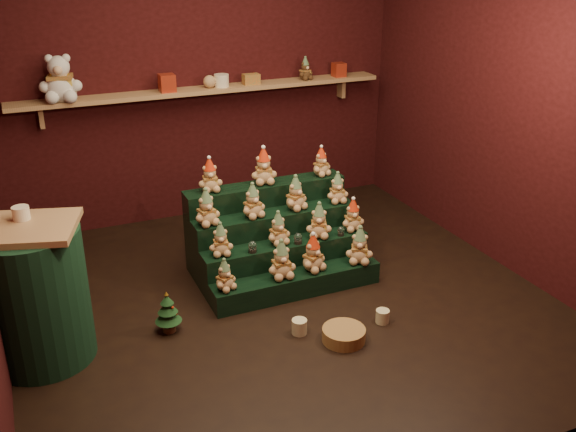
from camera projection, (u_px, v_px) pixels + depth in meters
name	position (u px, v px, depth m)	size (l,w,h in m)	color
ground	(283.00, 301.00, 5.05)	(4.00, 4.00, 0.00)	black
back_wall	(200.00, 76.00, 6.22)	(4.00, 0.10, 2.80)	black
front_wall	(468.00, 245.00, 2.77)	(4.00, 0.10, 2.80)	black
right_wall	(513.00, 101.00, 5.25)	(0.10, 4.00, 2.80)	black
back_shelf	(206.00, 90.00, 6.11)	(3.60, 0.26, 0.24)	#A78253
riser_tier_front	(297.00, 284.00, 5.12)	(1.40, 0.22, 0.18)	black
riser_tier_midfront	(286.00, 262.00, 5.27)	(1.40, 0.22, 0.36)	black
riser_tier_midback	(276.00, 242.00, 5.42)	(1.40, 0.22, 0.54)	black
riser_tier_back	(266.00, 222.00, 5.57)	(1.40, 0.22, 0.72)	black
teddy_0	(225.00, 275.00, 4.81)	(0.18, 0.16, 0.25)	tan
teddy_1	(281.00, 259.00, 4.97)	(0.22, 0.20, 0.31)	tan
teddy_2	(313.00, 253.00, 5.08)	(0.22, 0.20, 0.30)	tan
teddy_3	(360.00, 245.00, 5.21)	(0.22, 0.20, 0.31)	tan
teddy_4	(221.00, 239.00, 4.94)	(0.19, 0.17, 0.26)	tan
teddy_5	(278.00, 228.00, 5.12)	(0.19, 0.17, 0.27)	tan
teddy_6	(319.00, 220.00, 5.24)	(0.21, 0.19, 0.29)	tan
teddy_7	(353.00, 215.00, 5.37)	(0.19, 0.17, 0.27)	tan
teddy_8	(206.00, 207.00, 5.02)	(0.21, 0.19, 0.29)	tan
teddy_9	(253.00, 201.00, 5.16)	(0.20, 0.18, 0.28)	tan
teddy_10	(295.00, 193.00, 5.32)	(0.21, 0.19, 0.29)	tan
teddy_11	(337.00, 188.00, 5.46)	(0.19, 0.17, 0.26)	tan
teddy_12	(210.00, 175.00, 5.20)	(0.20, 0.18, 0.28)	tan
teddy_13	(264.00, 166.00, 5.37)	(0.22, 0.20, 0.30)	tan
teddy_14	(321.00, 162.00, 5.56)	(0.18, 0.16, 0.25)	tan
snow_globe_a	(252.00, 247.00, 5.01)	(0.07, 0.07, 0.09)	black
snow_globe_b	(298.00, 238.00, 5.16)	(0.07, 0.07, 0.09)	black
snow_globe_c	(341.00, 231.00, 5.30)	(0.06, 0.06, 0.08)	black
side_table	(35.00, 294.00, 4.19)	(0.76, 0.69, 0.98)	#A78253
table_ornament	(21.00, 213.00, 4.06)	(0.11, 0.11, 0.09)	beige
mini_christmas_tree	(168.00, 312.00, 4.60)	(0.19, 0.19, 0.33)	#4B2D1A
mug_left	(299.00, 327.00, 4.61)	(0.11, 0.11, 0.11)	beige
mug_right	(382.00, 316.00, 4.75)	(0.10, 0.10, 0.10)	beige
wicker_basket	(344.00, 335.00, 4.53)	(0.31, 0.31, 0.10)	#9F7740
white_bear	(59.00, 72.00, 5.50)	(0.36, 0.33, 0.51)	silver
brown_bear	(305.00, 69.00, 6.41)	(0.16, 0.14, 0.22)	#492F18
gift_tin_red_a	(167.00, 83.00, 5.92)	(0.14, 0.14, 0.16)	#AC301A
gift_tin_cream	(222.00, 81.00, 6.12)	(0.14, 0.14, 0.12)	beige
gift_tin_red_b	(339.00, 70.00, 6.58)	(0.12, 0.12, 0.14)	#AC301A
shelf_plush_ball	(210.00, 82.00, 6.07)	(0.12, 0.12, 0.12)	tan
scarf_gift_box	(251.00, 79.00, 6.23)	(0.16, 0.10, 0.10)	#D2581D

